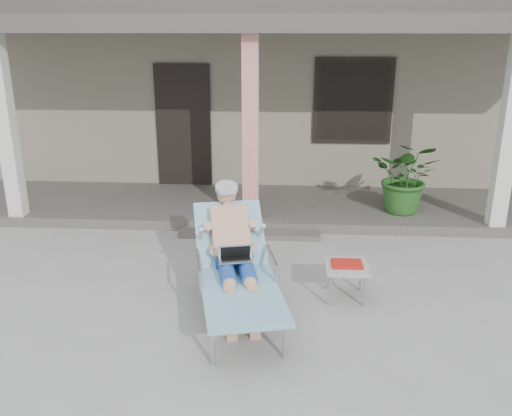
{
  "coord_description": "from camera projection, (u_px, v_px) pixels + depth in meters",
  "views": [
    {
      "loc": [
        0.54,
        -5.31,
        2.84
      ],
      "look_at": [
        0.17,
        0.6,
        0.85
      ],
      "focal_mm": 38.0,
      "sensor_mm": 36.0,
      "label": 1
    }
  ],
  "objects": [
    {
      "name": "potted_palm",
      "position": [
        407.0,
        177.0,
        8.11
      ],
      "size": [
        1.23,
        1.15,
        1.11
      ],
      "primitive_type": "imported",
      "rotation": [
        0.0,
        0.0,
        -0.35
      ],
      "color": "#26591E",
      "rests_on": "porch_deck"
    },
    {
      "name": "porch_overhang",
      "position": [
        254.0,
        30.0,
        7.86
      ],
      "size": [
        10.0,
        2.3,
        2.85
      ],
      "color": "silver",
      "rests_on": "porch_deck"
    },
    {
      "name": "side_table",
      "position": [
        347.0,
        268.0,
        5.86
      ],
      "size": [
        0.48,
        0.48,
        0.42
      ],
      "rotation": [
        0.0,
        0.0,
        0.02
      ],
      "color": "#A9A9A4",
      "rests_on": "ground"
    },
    {
      "name": "porch_step",
      "position": [
        249.0,
        234.0,
        7.7
      ],
      "size": [
        2.0,
        0.3,
        0.07
      ],
      "primitive_type": "cube",
      "color": "#605B56",
      "rests_on": "ground"
    },
    {
      "name": "house",
      "position": [
        265.0,
        84.0,
        11.58
      ],
      "size": [
        10.4,
        5.4,
        3.3
      ],
      "color": "gray",
      "rests_on": "ground"
    },
    {
      "name": "ground",
      "position": [
        237.0,
        298.0,
        5.96
      ],
      "size": [
        60.0,
        60.0,
        0.0
      ],
      "primitive_type": "plane",
      "color": "#9E9E99",
      "rests_on": "ground"
    },
    {
      "name": "porch_deck",
      "position": [
        255.0,
        206.0,
        8.78
      ],
      "size": [
        10.0,
        2.0,
        0.15
      ],
      "primitive_type": "cube",
      "color": "#605B56",
      "rests_on": "ground"
    },
    {
      "name": "lounger",
      "position": [
        235.0,
        239.0,
        5.48
      ],
      "size": [
        1.15,
        2.05,
        1.29
      ],
      "rotation": [
        0.0,
        0.0,
        0.23
      ],
      "color": "#B7B7BC",
      "rests_on": "ground"
    }
  ]
}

